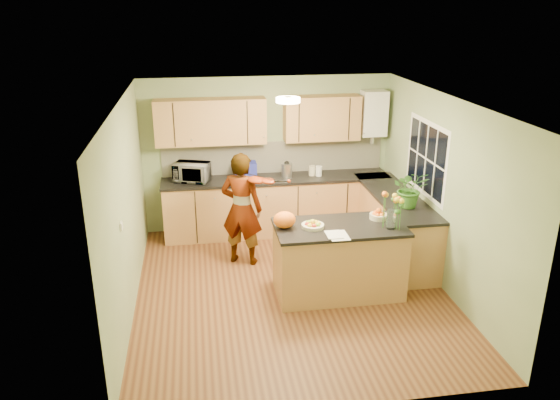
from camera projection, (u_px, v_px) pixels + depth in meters
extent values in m
plane|color=#562D18|center=(291.00, 290.00, 7.21)|extent=(4.50, 4.50, 0.00)
cube|color=white|center=(292.00, 101.00, 6.35)|extent=(4.00, 4.50, 0.02)
cube|color=gray|center=(267.00, 154.00, 8.87)|extent=(4.00, 0.02, 2.50)
cube|color=gray|center=(337.00, 291.00, 4.69)|extent=(4.00, 0.02, 2.50)
cube|color=gray|center=(126.00, 211.00, 6.49)|extent=(0.02, 4.50, 2.50)
cube|color=gray|center=(443.00, 193.00, 7.07)|extent=(0.02, 4.50, 2.50)
cube|color=#B88149|center=(276.00, 206.00, 8.88)|extent=(3.60, 0.60, 0.90)
cube|color=black|center=(276.00, 179.00, 8.71)|extent=(3.64, 0.62, 0.04)
cube|color=#B88149|center=(394.00, 226.00, 8.09)|extent=(0.60, 2.20, 0.90)
cube|color=black|center=(396.00, 196.00, 7.93)|extent=(0.62, 2.24, 0.04)
cube|color=#EFE7CF|center=(274.00, 157.00, 8.88)|extent=(3.60, 0.02, 0.52)
cube|color=#B88149|center=(211.00, 122.00, 8.37)|extent=(1.70, 0.34, 0.70)
cube|color=#B88149|center=(322.00, 118.00, 8.62)|extent=(1.20, 0.34, 0.70)
cube|color=white|center=(373.00, 113.00, 8.74)|extent=(0.40, 0.30, 0.72)
cylinder|color=silver|center=(372.00, 137.00, 8.88)|extent=(0.06, 0.06, 0.20)
cube|color=white|center=(426.00, 158.00, 7.52)|extent=(0.01, 1.30, 1.05)
cube|color=black|center=(426.00, 158.00, 7.52)|extent=(0.01, 1.18, 0.92)
cube|color=white|center=(121.00, 226.00, 5.92)|extent=(0.02, 0.09, 0.09)
cylinder|color=#FFEABF|center=(288.00, 100.00, 6.64)|extent=(0.30, 0.30, 0.06)
cylinder|color=white|center=(288.00, 98.00, 6.63)|extent=(0.10, 0.10, 0.02)
cube|color=#B88149|center=(339.00, 261.00, 7.02)|extent=(1.60, 0.80, 0.90)
cube|color=black|center=(340.00, 227.00, 6.85)|extent=(1.64, 0.84, 0.04)
cylinder|color=beige|center=(313.00, 226.00, 6.79)|extent=(0.28, 0.28, 0.04)
cylinder|color=beige|center=(378.00, 216.00, 7.05)|extent=(0.23, 0.23, 0.07)
cylinder|color=silver|center=(391.00, 219.00, 6.73)|extent=(0.12, 0.12, 0.24)
ellipsoid|color=orange|center=(284.00, 220.00, 6.76)|extent=(0.32, 0.28, 0.21)
cube|color=silver|center=(338.00, 235.00, 6.55)|extent=(0.23, 0.31, 0.01)
imported|color=tan|center=(242.00, 209.00, 7.72)|extent=(0.71, 0.61, 1.65)
imported|color=white|center=(192.00, 172.00, 8.49)|extent=(0.62, 0.51, 0.29)
cube|color=navy|center=(246.00, 171.00, 8.61)|extent=(0.34, 0.25, 0.27)
cylinder|color=silver|center=(287.00, 170.00, 8.67)|extent=(0.17, 0.17, 0.23)
sphere|color=black|center=(287.00, 161.00, 8.62)|extent=(0.08, 0.08, 0.08)
cylinder|color=beige|center=(312.00, 171.00, 8.79)|extent=(0.11, 0.11, 0.16)
cylinder|color=white|center=(319.00, 171.00, 8.77)|extent=(0.13, 0.13, 0.16)
imported|color=#3A7527|center=(410.00, 189.00, 7.39)|extent=(0.55, 0.50, 0.53)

